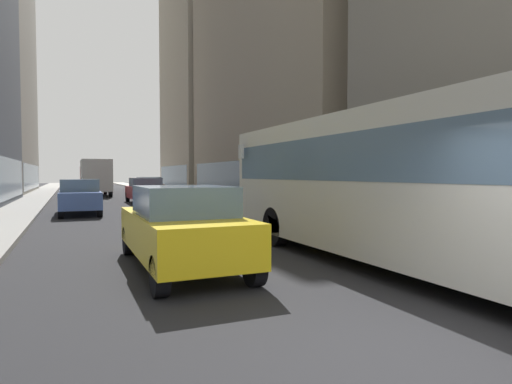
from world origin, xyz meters
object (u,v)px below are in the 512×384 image
object	(u,v)px
car_red_coupe	(145,190)
box_truck	(95,176)
car_white_van	(149,187)
transit_bus	(411,178)
car_yellow_taxi	(182,227)
car_blue_hatchback	(80,196)

from	to	relation	value
car_red_coupe	box_truck	size ratio (longest dim) A/B	0.61
car_white_van	transit_bus	bearing A→B (deg)	-90.00
car_yellow_taxi	box_truck	size ratio (longest dim) A/B	0.60
transit_bus	car_yellow_taxi	world-z (taller)	transit_bus
car_red_coupe	box_truck	bearing A→B (deg)	101.96
car_yellow_taxi	car_white_van	bearing A→B (deg)	81.85
transit_bus	car_white_van	xyz separation A→B (m)	(0.00, 29.82, -0.96)
car_blue_hatchback	box_truck	distance (m)	17.96
car_white_van	car_red_coupe	xyz separation A→B (m)	(-1.60, -8.32, 0.00)
car_white_van	car_yellow_taxi	world-z (taller)	same
transit_bus	car_blue_hatchback	xyz separation A→B (m)	(-5.60, 14.96, -0.95)
car_red_coupe	box_truck	world-z (taller)	box_truck
car_white_van	car_red_coupe	bearing A→B (deg)	-100.89
car_red_coupe	box_truck	xyz separation A→B (m)	(-2.40, 11.33, 0.84)
car_yellow_taxi	car_blue_hatchback	world-z (taller)	same
car_blue_hatchback	transit_bus	bearing A→B (deg)	-69.48
car_blue_hatchback	box_truck	bearing A→B (deg)	84.88
car_white_van	car_red_coupe	size ratio (longest dim) A/B	0.86
transit_bus	car_blue_hatchback	distance (m)	16.01
car_white_van	car_blue_hatchback	distance (m)	15.88
car_white_van	car_red_coupe	world-z (taller)	same
car_white_van	car_yellow_taxi	bearing A→B (deg)	-98.15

